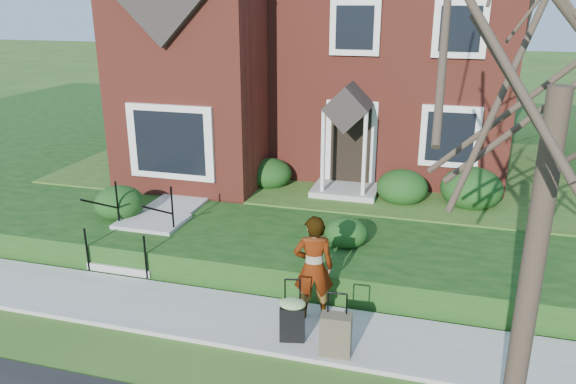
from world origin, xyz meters
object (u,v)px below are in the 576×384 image
(woman, at_px, (314,268))
(suitcase_black, at_px, (292,317))
(front_steps, at_px, (142,236))
(suitcase_olive, at_px, (336,335))
(tree_verge, at_px, (568,41))

(woman, height_order, suitcase_black, woman)
(front_steps, bearing_deg, suitcase_black, -29.54)
(woman, relative_size, suitcase_olive, 1.81)
(suitcase_olive, relative_size, tree_verge, 0.15)
(front_steps, height_order, tree_verge, tree_verge)
(woman, xyz_separation_m, suitcase_black, (-0.15, -0.77, -0.52))
(front_steps, distance_m, suitcase_olive, 5.25)
(suitcase_black, height_order, tree_verge, tree_verge)
(front_steps, height_order, woman, woman)
(tree_verge, bearing_deg, front_steps, 151.68)
(suitcase_olive, bearing_deg, woman, 117.29)
(front_steps, relative_size, suitcase_black, 1.93)
(woman, bearing_deg, suitcase_olive, 104.99)
(suitcase_olive, bearing_deg, tree_verge, -33.84)
(woman, xyz_separation_m, suitcase_olive, (0.58, -0.97, -0.58))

